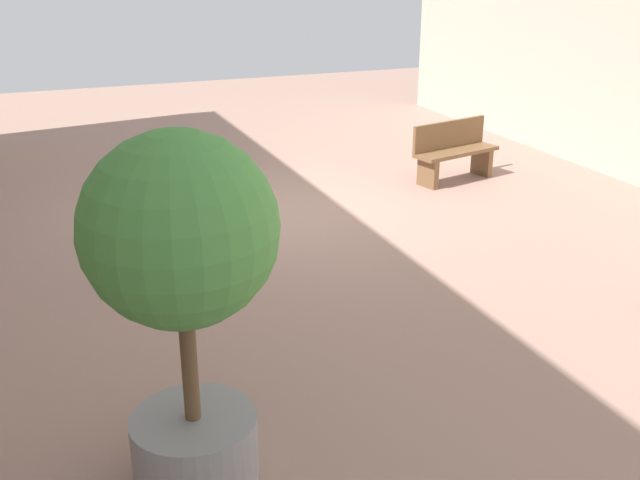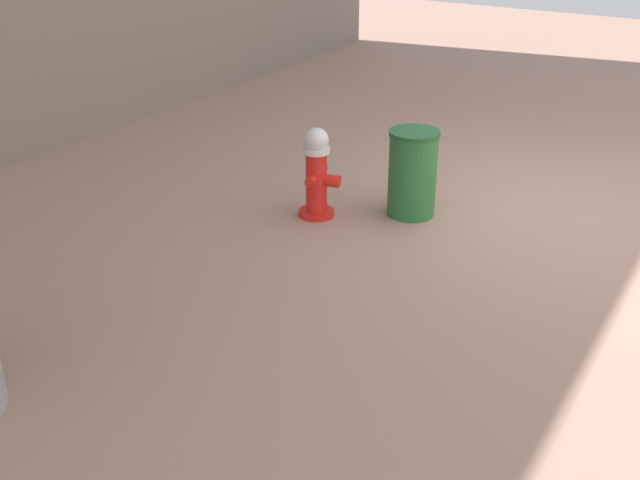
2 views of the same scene
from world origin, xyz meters
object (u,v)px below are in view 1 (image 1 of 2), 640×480
Objects in this scene: fire_hydrant at (156,233)px; planter_tree at (182,269)px; bench_near at (454,151)px; trash_bin at (210,213)px.

planter_tree is (0.44, 3.84, 1.17)m from fire_hydrant.
bench_near is at bearing -134.32° from planter_tree.
fire_hydrant reaches higher than trash_bin.
fire_hydrant is at bearing 33.99° from trash_bin.
fire_hydrant is 1.05× the size of trash_bin.
planter_tree is at bearing 45.68° from bench_near.
trash_bin is (4.35, 1.33, -0.06)m from bench_near.
fire_hydrant is at bearing -96.55° from planter_tree.
bench_near reaches higher than trash_bin.
fire_hydrant is 0.57× the size of bench_near.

